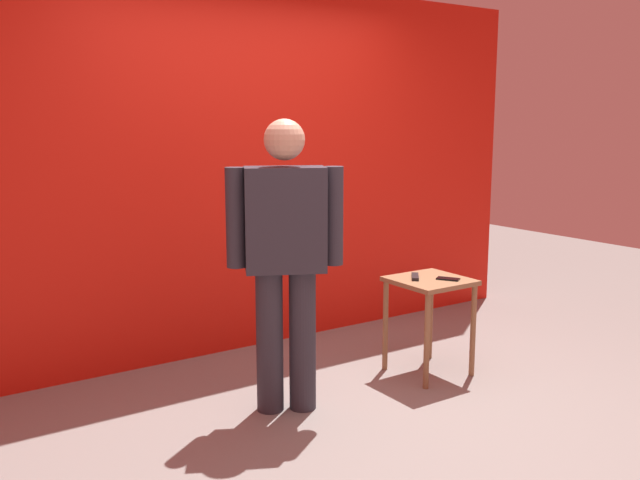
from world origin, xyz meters
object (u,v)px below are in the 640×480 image
(standing_person, at_px, (285,251))
(cell_phone, at_px, (448,279))
(tv_remote, at_px, (415,277))
(side_table, at_px, (430,297))

(standing_person, xyz_separation_m, cell_phone, (1.16, -0.11, -0.29))
(cell_phone, distance_m, tv_remote, 0.21)
(tv_remote, bearing_deg, cell_phone, -4.72)
(standing_person, height_order, tv_remote, standing_person)
(side_table, height_order, tv_remote, tv_remote)
(cell_phone, height_order, tv_remote, tv_remote)
(side_table, bearing_deg, cell_phone, -48.34)
(side_table, bearing_deg, tv_remote, 139.01)
(standing_person, relative_size, tv_remote, 9.77)
(side_table, distance_m, tv_remote, 0.16)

